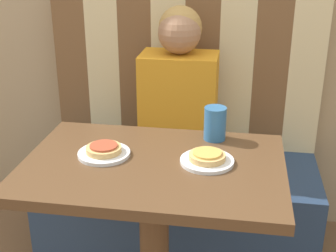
{
  "coord_description": "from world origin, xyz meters",
  "views": [
    {
      "loc": [
        0.26,
        -1.3,
        1.41
      ],
      "look_at": [
        0.0,
        0.29,
        0.74
      ],
      "focal_mm": 50.0,
      "sensor_mm": 36.0,
      "label": 1
    }
  ],
  "objects_px": {
    "plate_left": "(104,154)",
    "plate_right": "(207,161)",
    "person": "(179,91)",
    "pizza_left": "(104,149)",
    "pizza_right": "(207,156)",
    "drinking_cup": "(215,123)"
  },
  "relations": [
    {
      "from": "plate_right",
      "to": "person",
      "type": "bearing_deg",
      "value": 106.62
    },
    {
      "from": "person",
      "to": "drinking_cup",
      "type": "distance_m",
      "value": 0.42
    },
    {
      "from": "pizza_right",
      "to": "plate_left",
      "type": "bearing_deg",
      "value": -180.0
    },
    {
      "from": "plate_left",
      "to": "pizza_right",
      "type": "relative_size",
      "value": 1.48
    },
    {
      "from": "plate_right",
      "to": "pizza_left",
      "type": "distance_m",
      "value": 0.34
    },
    {
      "from": "plate_right",
      "to": "pizza_right",
      "type": "distance_m",
      "value": 0.02
    },
    {
      "from": "pizza_left",
      "to": "drinking_cup",
      "type": "relative_size",
      "value": 0.99
    },
    {
      "from": "pizza_left",
      "to": "drinking_cup",
      "type": "distance_m",
      "value": 0.4
    },
    {
      "from": "drinking_cup",
      "to": "pizza_right",
      "type": "bearing_deg",
      "value": -93.15
    },
    {
      "from": "plate_left",
      "to": "plate_right",
      "type": "relative_size",
      "value": 1.0
    },
    {
      "from": "plate_right",
      "to": "drinking_cup",
      "type": "distance_m",
      "value": 0.2
    },
    {
      "from": "person",
      "to": "drinking_cup",
      "type": "xyz_separation_m",
      "value": [
        0.18,
        -0.38,
        0.01
      ]
    },
    {
      "from": "plate_right",
      "to": "pizza_right",
      "type": "relative_size",
      "value": 1.48
    },
    {
      "from": "person",
      "to": "pizza_left",
      "type": "distance_m",
      "value": 0.59
    },
    {
      "from": "person",
      "to": "pizza_right",
      "type": "height_order",
      "value": "person"
    },
    {
      "from": "pizza_left",
      "to": "drinking_cup",
      "type": "bearing_deg",
      "value": 28.66
    },
    {
      "from": "plate_left",
      "to": "plate_right",
      "type": "distance_m",
      "value": 0.34
    },
    {
      "from": "person",
      "to": "plate_left",
      "type": "bearing_deg",
      "value": -106.62
    },
    {
      "from": "person",
      "to": "pizza_left",
      "type": "xyz_separation_m",
      "value": [
        -0.17,
        -0.57,
        -0.03
      ]
    },
    {
      "from": "person",
      "to": "plate_left",
      "type": "xyz_separation_m",
      "value": [
        -0.17,
        -0.57,
        -0.04
      ]
    },
    {
      "from": "plate_right",
      "to": "drinking_cup",
      "type": "height_order",
      "value": "drinking_cup"
    },
    {
      "from": "plate_right",
      "to": "drinking_cup",
      "type": "relative_size",
      "value": 1.45
    }
  ]
}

